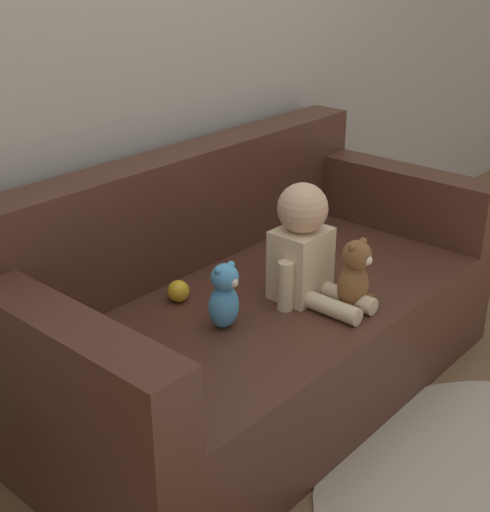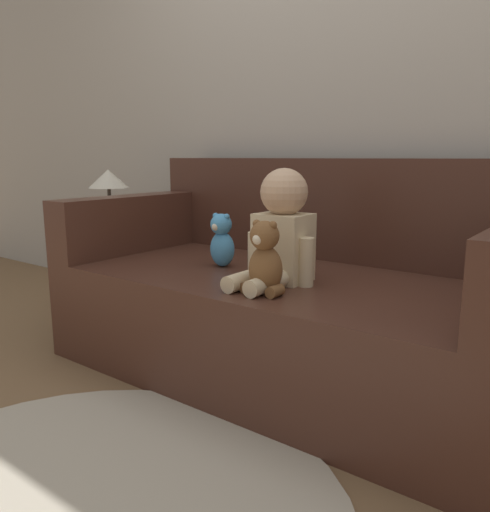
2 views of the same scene
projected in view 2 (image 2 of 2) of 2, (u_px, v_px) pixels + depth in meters
name	position (u px, v px, depth m)	size (l,w,h in m)	color
ground_plane	(284.00, 371.00, 2.13)	(12.00, 12.00, 0.00)	brown
wall_back	(353.00, 69.00, 2.32)	(8.00, 0.05, 2.60)	#ADA89E
couch	(292.00, 297.00, 2.11)	(1.91, 0.96, 0.89)	#47281E
person_baby	(281.00, 232.00, 1.86)	(0.28, 0.37, 0.42)	beige
teddy_bear_brown	(265.00, 260.00, 1.70)	(0.15, 0.12, 0.26)	brown
plush_toy_side	(222.00, 240.00, 2.13)	(0.11, 0.11, 0.23)	#4C9EDB
toy_ball	(260.00, 250.00, 2.32)	(0.08, 0.08, 0.08)	gold
side_table	(110.00, 207.00, 2.78)	(0.31, 0.31, 0.83)	#93704C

